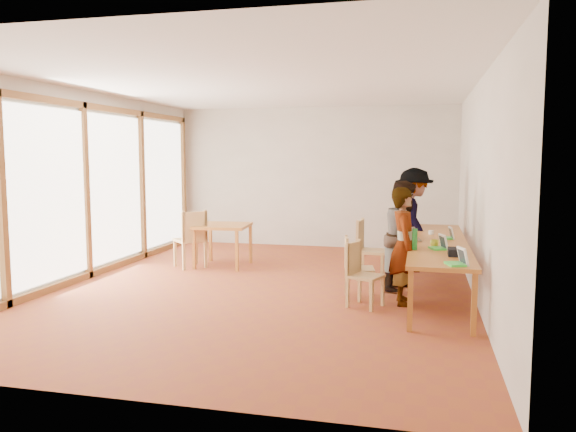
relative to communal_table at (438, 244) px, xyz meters
name	(u,v)px	position (x,y,z in m)	size (l,w,h in m)	color
ground	(264,287)	(-2.50, -0.29, -0.70)	(8.00, 8.00, 0.00)	#943F23
wall_back	(315,177)	(-2.50, 3.71, 0.80)	(6.00, 0.10, 3.00)	beige
wall_front	(123,215)	(-2.50, -4.29, 0.80)	(6.00, 0.10, 3.00)	beige
wall_right	(479,190)	(0.50, -0.29, 0.80)	(0.10, 8.00, 3.00)	beige
window_wall	(85,185)	(-5.46, -0.29, 0.80)	(0.10, 8.00, 3.00)	white
ceiling	(263,82)	(-2.50, -0.29, 2.32)	(6.00, 8.00, 0.04)	white
communal_table	(438,244)	(0.00, 0.00, 0.00)	(0.80, 4.00, 0.75)	#A66524
side_table	(223,229)	(-3.66, 1.13, -0.03)	(0.90, 0.90, 0.75)	#A66524
chair_near	(359,267)	(-1.01, -0.98, -0.18)	(0.51, 0.51, 0.45)	tan
chair_mid	(353,261)	(-1.14, -0.60, -0.18)	(0.46, 0.46, 0.45)	tan
chair_far	(366,243)	(-1.08, 0.65, -0.12)	(0.49, 0.49, 0.51)	tan
chair_empty	(396,233)	(-0.69, 2.36, -0.19)	(0.42, 0.42, 0.45)	tan
chair_spare	(192,233)	(-4.12, 0.84, -0.08)	(0.67, 0.67, 0.54)	tan
person_near	(404,246)	(-0.46, -0.73, 0.07)	(0.57, 0.37, 1.55)	gray
person_mid	(404,236)	(-0.48, 0.08, 0.10)	(0.78, 0.61, 1.60)	gray
person_far	(413,220)	(-0.37, 1.51, 0.18)	(1.14, 0.65, 1.76)	gray
laptop_near	(459,260)	(0.18, -1.79, 0.10)	(0.27, 0.29, 0.20)	green
laptop_mid	(440,245)	(0.01, -0.73, 0.10)	(0.26, 0.28, 0.20)	green
laptop_far	(449,235)	(0.16, 0.25, 0.10)	(0.22, 0.24, 0.18)	green
yellow_mug	(434,243)	(-0.06, -0.53, 0.09)	(0.12, 0.12, 0.09)	gold
green_bottle	(415,239)	(-0.32, -0.86, 0.19)	(0.07, 0.07, 0.28)	#1E7B29
clear_glass	(464,256)	(0.25, -1.46, 0.09)	(0.07, 0.07, 0.09)	silver
condiment_cup	(431,232)	(-0.08, 0.68, 0.08)	(0.08, 0.08, 0.06)	white
pink_phone	(459,263)	(0.19, -1.72, 0.05)	(0.05, 0.10, 0.01)	#DE3766
black_pouch	(455,252)	(0.17, -1.17, 0.09)	(0.16, 0.26, 0.09)	black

